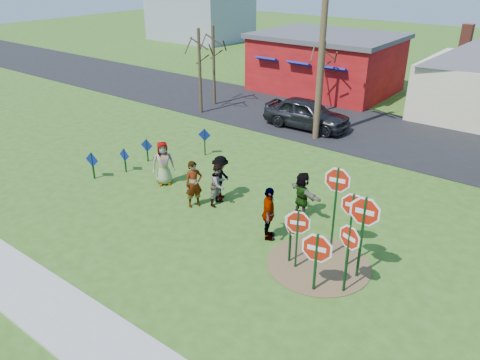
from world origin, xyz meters
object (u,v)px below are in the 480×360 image
at_px(stop_sign_c, 364,220).
at_px(stop_sign_d, 352,212).
at_px(person_b, 194,184).
at_px(suv, 307,113).
at_px(person_a, 163,163).
at_px(utility_pole, 323,34).
at_px(stop_sign_a, 291,228).
at_px(stop_sign_b, 337,190).

xyz_separation_m(stop_sign_c, stop_sign_d, (-0.49, 0.30, -0.06)).
relative_size(person_b, suv, 0.38).
relative_size(stop_sign_d, person_a, 1.40).
xyz_separation_m(stop_sign_c, utility_pole, (-6.75, 9.61, 3.36)).
bearing_deg(stop_sign_c, suv, 120.25).
relative_size(suv, utility_pole, 0.47).
xyz_separation_m(stop_sign_a, stop_sign_b, (0.84, 1.12, 1.12)).
height_order(stop_sign_a, stop_sign_c, stop_sign_c).
height_order(stop_sign_a, utility_pole, utility_pole).
xyz_separation_m(stop_sign_d, suv, (-7.49, 10.45, -1.04)).
distance_m(person_a, utility_pole, 9.95).
bearing_deg(stop_sign_c, stop_sign_d, 142.13).
bearing_deg(stop_sign_b, stop_sign_a, -138.18).
xyz_separation_m(stop_sign_c, suv, (-7.98, 10.76, -1.10)).
bearing_deg(stop_sign_d, stop_sign_b, 150.73).
height_order(stop_sign_d, person_a, stop_sign_d).
bearing_deg(stop_sign_c, stop_sign_b, 148.30).
bearing_deg(utility_pole, suv, 137.12).
height_order(stop_sign_d, suv, stop_sign_d).
distance_m(person_b, suv, 10.49).
height_order(stop_sign_b, person_a, stop_sign_b).
bearing_deg(stop_sign_c, stop_sign_a, -170.32).
bearing_deg(stop_sign_b, person_b, 170.93).
height_order(stop_sign_c, utility_pole, utility_pole).
relative_size(stop_sign_c, suv, 0.59).
relative_size(stop_sign_c, utility_pole, 0.28).
xyz_separation_m(stop_sign_b, suv, (-6.83, 10.21, -1.47)).
distance_m(person_a, person_b, 2.42).
distance_m(stop_sign_c, person_b, 6.89).
bearing_deg(person_a, suv, 31.18).
relative_size(stop_sign_b, utility_pole, 0.31).
bearing_deg(suv, person_b, -175.91).
distance_m(stop_sign_b, stop_sign_d, 0.83).
bearing_deg(person_b, stop_sign_d, -62.52).
height_order(stop_sign_c, person_b, stop_sign_c).
bearing_deg(person_a, stop_sign_d, -56.81).
height_order(stop_sign_a, person_b, person_b).
distance_m(stop_sign_a, stop_sign_d, 1.88).
bearing_deg(person_a, stop_sign_a, -64.65).
bearing_deg(person_b, utility_pole, 27.44).
bearing_deg(stop_sign_b, utility_pole, 110.43).
relative_size(person_a, person_b, 1.02).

